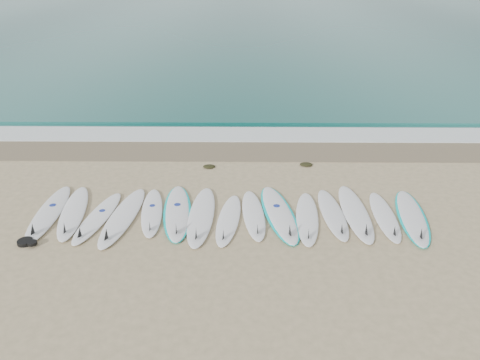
{
  "coord_description": "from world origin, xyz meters",
  "views": [
    {
      "loc": [
        0.38,
        -9.39,
        5.47
      ],
      "look_at": [
        0.27,
        1.15,
        0.4
      ],
      "focal_mm": 35.0,
      "sensor_mm": 36.0,
      "label": 1
    }
  ],
  "objects_px": {
    "surfboard_7": "(228,220)",
    "leash_coil": "(27,242)",
    "surfboard_0": "(48,213)",
    "surfboard_14": "(412,217)"
  },
  "relations": [
    {
      "from": "surfboard_0",
      "to": "surfboard_14",
      "type": "xyz_separation_m",
      "value": [
        8.43,
        -0.07,
        -0.01
      ]
    },
    {
      "from": "surfboard_0",
      "to": "surfboard_7",
      "type": "height_order",
      "value": "surfboard_0"
    },
    {
      "from": "surfboard_14",
      "to": "leash_coil",
      "type": "bearing_deg",
      "value": -164.76
    },
    {
      "from": "surfboard_7",
      "to": "leash_coil",
      "type": "height_order",
      "value": "surfboard_7"
    },
    {
      "from": "surfboard_0",
      "to": "surfboard_7",
      "type": "xyz_separation_m",
      "value": [
        4.2,
        -0.25,
        -0.01
      ]
    },
    {
      "from": "surfboard_7",
      "to": "leash_coil",
      "type": "relative_size",
      "value": 5.19
    },
    {
      "from": "surfboard_7",
      "to": "leash_coil",
      "type": "xyz_separation_m",
      "value": [
        -4.2,
        -0.94,
        -0.0
      ]
    },
    {
      "from": "surfboard_14",
      "to": "leash_coil",
      "type": "height_order",
      "value": "surfboard_14"
    },
    {
      "from": "surfboard_0",
      "to": "surfboard_14",
      "type": "height_order",
      "value": "surfboard_0"
    },
    {
      "from": "surfboard_7",
      "to": "leash_coil",
      "type": "distance_m",
      "value": 4.3
    }
  ]
}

